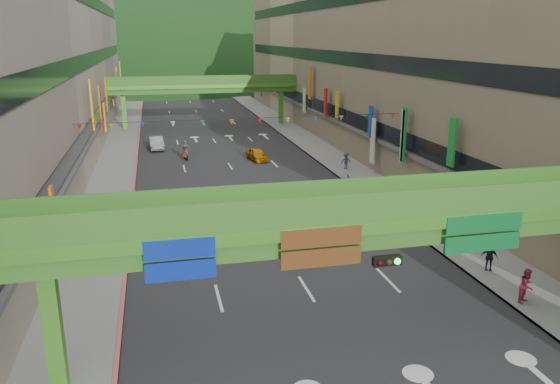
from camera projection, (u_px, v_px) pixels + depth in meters
name	position (u px, v px, depth m)	size (l,w,h in m)	color
road_slab	(218.00, 147.00, 63.52)	(18.00, 140.00, 0.02)	#28282B
sidewalk_left	(120.00, 151.00, 61.11)	(4.00, 140.00, 0.15)	gray
sidewalk_right	(309.00, 142.00, 65.88)	(4.00, 140.00, 0.15)	gray
curb_left	(138.00, 150.00, 61.52)	(0.20, 140.00, 0.18)	#CC5959
curb_right	(294.00, 143.00, 65.46)	(0.20, 140.00, 0.18)	gray
building_row_left	(34.00, 66.00, 56.81)	(12.80, 95.00, 19.00)	#9E937F
building_row_right	(374.00, 62.00, 65.01)	(12.80, 95.00, 19.00)	gray
overpass_near	(380.00, 237.00, 20.50)	(28.00, 12.27, 7.10)	#4C9E2D
overpass_far	(204.00, 88.00, 76.07)	(28.00, 2.20, 7.10)	#4C9E2D
hill_left	(125.00, 79.00, 163.27)	(168.00, 140.00, 112.00)	#1C4419
hill_right	(245.00, 73.00, 190.66)	(208.00, 176.00, 128.00)	#1C4419
bunting_string	(246.00, 121.00, 43.14)	(26.00, 0.36, 0.47)	black
scooter_rider_near	(238.00, 231.00, 33.56)	(0.75, 1.58, 2.01)	black
scooter_rider_mid	(297.00, 244.00, 30.90)	(1.04, 1.57, 2.19)	black
scooter_rider_left	(189.00, 203.00, 38.47)	(1.14, 1.60, 2.23)	gray
scooter_rider_far	(185.00, 150.00, 56.91)	(0.91, 1.59, 2.05)	maroon
parked_scooter_row	(356.00, 193.00, 43.06)	(1.60, 7.17, 1.08)	black
car_silver	(156.00, 143.00, 62.09)	(1.51, 4.32, 1.42)	#A2A1A8
car_yellow	(257.00, 154.00, 56.63)	(1.50, 3.72, 1.27)	#BF7C08
pedestrian_red	(526.00, 288.00, 26.08)	(0.83, 0.65, 1.72)	#BB2D4D
pedestrian_dark	(489.00, 260.00, 29.69)	(0.88, 0.37, 1.51)	black
pedestrian_blue	(346.00, 162.00, 52.37)	(0.73, 0.47, 1.56)	#293750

